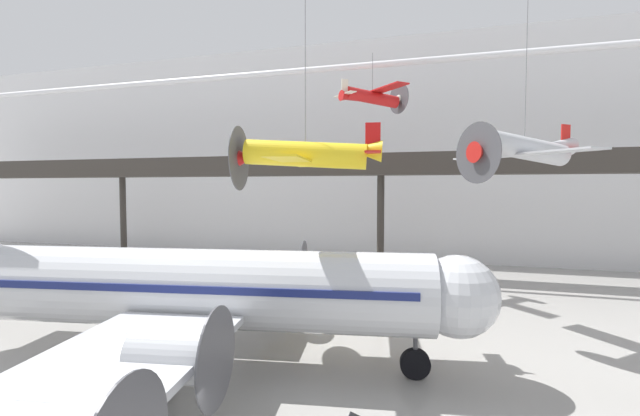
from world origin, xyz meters
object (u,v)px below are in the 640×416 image
Objects in this scene: airliner_silver_main at (181,289)px; suspended_plane_yellow_lowwing at (306,155)px; suspended_plane_red_highwing at (373,97)px; suspended_plane_silver_racer at (525,149)px.

suspended_plane_yellow_lowwing is at bearing 37.02° from airliner_silver_main.
suspended_plane_yellow_lowwing is at bearing -140.13° from suspended_plane_red_highwing.
suspended_plane_silver_racer is at bearing 22.20° from airliner_silver_main.
suspended_plane_silver_racer is (9.95, -7.92, -5.03)m from suspended_plane_red_highwing.
suspended_plane_red_highwing reaches higher than suspended_plane_silver_racer.
suspended_plane_yellow_lowwing is 1.03× the size of suspended_plane_silver_racer.
suspended_plane_red_highwing is at bearing -105.26° from suspended_plane_yellow_lowwing.
suspended_plane_red_highwing reaches higher than airliner_silver_main.
airliner_silver_main is 5.40× the size of suspended_plane_red_highwing.
suspended_plane_silver_racer is at bearing -165.68° from suspended_plane_yellow_lowwing.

